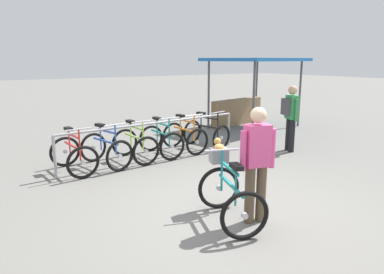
{
  "coord_description": "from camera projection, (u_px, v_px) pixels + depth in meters",
  "views": [
    {
      "loc": [
        -3.3,
        -3.85,
        2.26
      ],
      "look_at": [
        -0.15,
        0.91,
        1.0
      ],
      "focal_mm": 33.04,
      "sensor_mm": 36.0,
      "label": 1
    }
  ],
  "objects": [
    {
      "name": "racked_bike_red",
      "position": [
        73.0,
        155.0,
        7.13
      ],
      "size": [
        0.75,
        1.16,
        0.98
      ],
      "color": "black",
      "rests_on": "ground"
    },
    {
      "name": "racked_bike_black",
      "position": [
        206.0,
        133.0,
        9.22
      ],
      "size": [
        0.89,
        1.24,
        0.98
      ],
      "color": "black",
      "rests_on": "ground"
    },
    {
      "name": "racked_bike_teal",
      "position": [
        161.0,
        141.0,
        8.38
      ],
      "size": [
        0.68,
        1.12,
        0.98
      ],
      "color": "black",
      "rests_on": "ground"
    },
    {
      "name": "market_stall",
      "position": [
        247.0,
        85.0,
        11.92
      ],
      "size": [
        3.46,
        2.81,
        2.3
      ],
      "color": "#4C4C51",
      "rests_on": "ground"
    },
    {
      "name": "racked_bike_blue",
      "position": [
        106.0,
        150.0,
        7.55
      ],
      "size": [
        0.88,
        1.21,
        0.97
      ],
      "color": "black",
      "rests_on": "ground"
    },
    {
      "name": "ground_plane",
      "position": [
        233.0,
        210.0,
        5.4
      ],
      "size": [
        80.0,
        80.0,
        0.0
      ],
      "primitive_type": "plane",
      "color": "slate"
    },
    {
      "name": "bike_rack_rail",
      "position": [
        156.0,
        129.0,
        8.03
      ],
      "size": [
        4.6,
        0.39,
        0.88
      ],
      "color": "#99999E",
      "rests_on": "ground"
    },
    {
      "name": "racked_bike_lime",
      "position": [
        135.0,
        145.0,
        7.97
      ],
      "size": [
        0.73,
        1.16,
        0.98
      ],
      "color": "black",
      "rests_on": "ground"
    },
    {
      "name": "person_with_featured_bike",
      "position": [
        257.0,
        160.0,
        4.84
      ],
      "size": [
        0.52,
        0.28,
        1.64
      ],
      "color": "brown",
      "rests_on": "ground"
    },
    {
      "name": "pedestrian_with_backpack",
      "position": [
        291.0,
        114.0,
        8.7
      ],
      "size": [
        0.42,
        0.5,
        1.64
      ],
      "color": "black",
      "rests_on": "ground"
    },
    {
      "name": "featured_bicycle",
      "position": [
        228.0,
        187.0,
        5.02
      ],
      "size": [
        0.98,
        1.26,
        1.09
      ],
      "color": "black",
      "rests_on": "ground"
    },
    {
      "name": "racked_bike_orange",
      "position": [
        185.0,
        137.0,
        8.8
      ],
      "size": [
        0.73,
        1.15,
        0.97
      ],
      "color": "black",
      "rests_on": "ground"
    }
  ]
}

